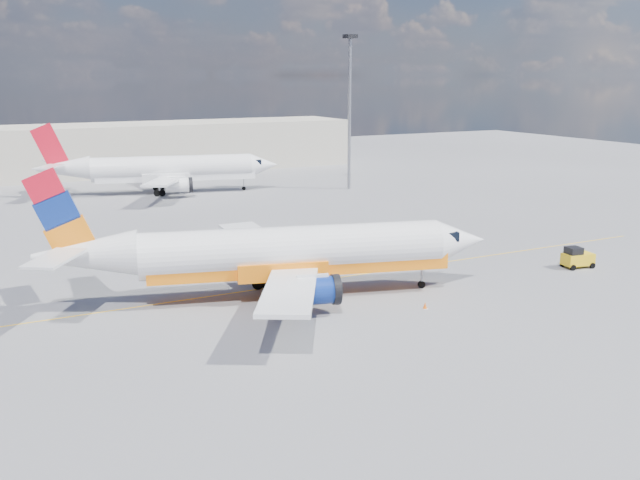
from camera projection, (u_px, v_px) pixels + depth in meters
name	position (u px, v px, depth m)	size (l,w,h in m)	color
ground	(334.00, 291.00, 53.62)	(240.00, 240.00, 0.00)	slate
taxi_line	(316.00, 281.00, 56.21)	(70.00, 0.15, 0.01)	yellow
terminal_main	(147.00, 147.00, 119.81)	(70.00, 14.00, 8.00)	beige
main_jet	(279.00, 253.00, 51.32)	(33.20, 25.34, 10.03)	white
second_jet	(165.00, 170.00, 97.21)	(32.67, 25.06, 9.86)	white
gse_tug	(577.00, 258.00, 59.94)	(2.71, 1.90, 1.81)	black
traffic_cone	(425.00, 306.00, 49.45)	(0.34, 0.34, 0.48)	white
floodlight_mast	(350.00, 98.00, 99.01)	(1.55, 1.55, 21.28)	#929299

